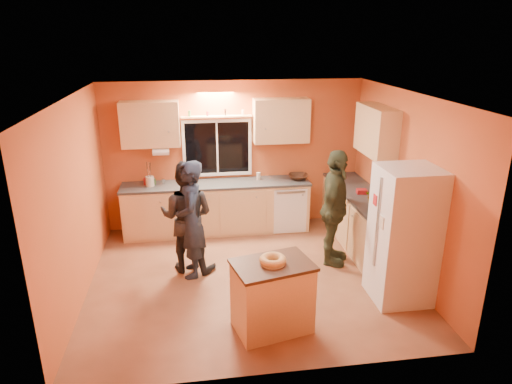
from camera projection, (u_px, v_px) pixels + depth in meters
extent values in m
plane|color=brown|center=(250.00, 277.00, 6.62)|extent=(4.50, 4.50, 0.00)
cube|color=#C05A31|center=(234.00, 155.00, 8.05)|extent=(4.50, 0.04, 2.60)
cube|color=#C05A31|center=(277.00, 262.00, 4.32)|extent=(4.50, 0.04, 2.60)
cube|color=#C05A31|center=(76.00, 201.00, 5.88)|extent=(0.04, 4.00, 2.60)
cube|color=#C05A31|center=(405.00, 185.00, 6.49)|extent=(0.04, 4.00, 2.60)
cube|color=white|center=(249.00, 96.00, 5.75)|extent=(4.50, 4.00, 0.02)
cube|color=black|center=(217.00, 148.00, 7.95)|extent=(1.10, 0.02, 0.90)
cube|color=white|center=(217.00, 148.00, 7.93)|extent=(1.20, 0.04, 1.00)
cube|color=#E2AD76|center=(150.00, 124.00, 7.50)|extent=(0.95, 0.33, 0.75)
cube|color=#E2AD76|center=(281.00, 121.00, 7.80)|extent=(0.95, 0.33, 0.75)
cube|color=#E2AD76|center=(376.00, 131.00, 7.01)|extent=(0.33, 1.00, 0.75)
cylinder|color=silver|center=(161.00, 152.00, 7.56)|extent=(0.27, 0.12, 0.12)
cube|color=#E2AD76|center=(217.00, 208.00, 8.01)|extent=(3.20, 0.60, 0.86)
cube|color=#282B2D|center=(216.00, 184.00, 7.86)|extent=(3.24, 0.62, 0.04)
cube|color=#E2AD76|center=(343.00, 202.00, 8.33)|extent=(0.60, 0.60, 0.86)
cube|color=#282B2D|center=(344.00, 178.00, 8.18)|extent=(0.62, 0.62, 0.04)
cube|color=#E2AD76|center=(367.00, 228.00, 7.21)|extent=(0.60, 1.80, 0.86)
cube|color=#282B2D|center=(370.00, 201.00, 7.06)|extent=(0.62, 1.84, 0.04)
cube|color=silver|center=(404.00, 235.00, 5.83)|extent=(0.72, 0.70, 1.80)
cube|color=#E2AD76|center=(272.00, 297.00, 5.34)|extent=(0.97, 0.75, 0.84)
cube|color=black|center=(273.00, 265.00, 5.20)|extent=(1.01, 0.80, 0.04)
torus|color=tan|center=(273.00, 260.00, 5.18)|extent=(0.31, 0.31, 0.09)
imported|color=black|center=(190.00, 220.00, 6.43)|extent=(0.42, 0.63, 1.71)
imported|color=black|center=(187.00, 217.00, 6.59)|extent=(0.97, 0.86, 1.67)
imported|color=#2D3220|center=(334.00, 208.00, 6.76)|extent=(0.85, 1.12, 1.78)
imported|color=black|center=(298.00, 177.00, 8.05)|extent=(0.40, 0.40, 0.08)
cylinder|color=beige|center=(150.00, 181.00, 7.67)|extent=(0.14, 0.14, 0.17)
imported|color=gray|center=(374.00, 196.00, 6.83)|extent=(0.31, 0.29, 0.27)
cube|color=#A7191D|center=(362.00, 191.00, 7.34)|extent=(0.17, 0.14, 0.07)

